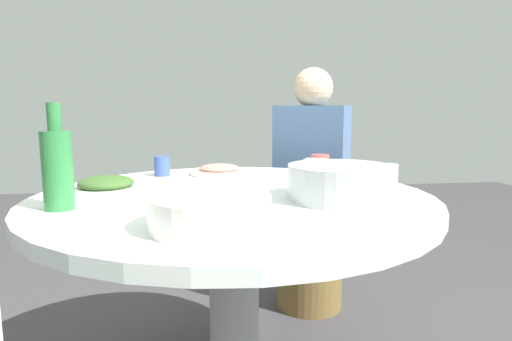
{
  "coord_description": "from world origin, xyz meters",
  "views": [
    {
      "loc": [
        -1.22,
        0.1,
        0.99
      ],
      "look_at": [
        -0.12,
        -0.05,
        0.83
      ],
      "focal_mm": 29.22,
      "sensor_mm": 36.0,
      "label": 1
    }
  ],
  "objects": [
    {
      "name": "diner_left",
      "position": [
        0.75,
        -0.44,
        0.75
      ],
      "size": [
        0.46,
        0.45,
        0.76
      ],
      "color": "#2D333D",
      "rests_on": "stool_for_diner_left"
    },
    {
      "name": "tea_cup_far",
      "position": [
        0.05,
        -0.51,
        0.78
      ],
      "size": [
        0.07,
        0.07,
        0.07
      ],
      "primitive_type": "cylinder",
      "color": "beige",
      "rests_on": "round_dining_table"
    },
    {
      "name": "dish_greens",
      "position": [
        0.06,
        0.38,
        0.77
      ],
      "size": [
        0.22,
        0.22,
        0.05
      ],
      "color": "white",
      "rests_on": "round_dining_table"
    },
    {
      "name": "stool_for_diner_left",
      "position": [
        0.75,
        -0.44,
        0.22
      ],
      "size": [
        0.33,
        0.33,
        0.43
      ],
      "primitive_type": "cylinder",
      "color": "brown",
      "rests_on": "ground"
    },
    {
      "name": "round_dining_table",
      "position": [
        0.0,
        0.0,
        0.6
      ],
      "size": [
        1.17,
        1.17,
        0.75
      ],
      "color": "#99999E",
      "rests_on": "ground"
    },
    {
      "name": "dish_shrimp",
      "position": [
        0.39,
        0.02,
        0.76
      ],
      "size": [
        0.22,
        0.22,
        0.04
      ],
      "color": "silver",
      "rests_on": "round_dining_table"
    },
    {
      "name": "tea_cup_side",
      "position": [
        0.38,
        0.24,
        0.78
      ],
      "size": [
        0.06,
        0.06,
        0.07
      ],
      "primitive_type": "cylinder",
      "color": "#37509A",
      "rests_on": "round_dining_table"
    },
    {
      "name": "green_bottle",
      "position": [
        -0.14,
        0.45,
        0.85
      ],
      "size": [
        0.07,
        0.07,
        0.27
      ],
      "color": "#2C753A",
      "rests_on": "round_dining_table"
    },
    {
      "name": "tea_cup_near",
      "position": [
        0.36,
        -0.37,
        0.78
      ],
      "size": [
        0.07,
        0.07,
        0.07
      ],
      "primitive_type": "cylinder",
      "color": "#C44F4B",
      "rests_on": "round_dining_table"
    },
    {
      "name": "rice_bowl",
      "position": [
        -0.12,
        -0.29,
        0.8
      ],
      "size": [
        0.29,
        0.29,
        0.11
      ],
      "color": "#B2B5BA",
      "rests_on": "round_dining_table"
    },
    {
      "name": "soup_bowl",
      "position": [
        -0.36,
        0.08,
        0.78
      ],
      "size": [
        0.26,
        0.26,
        0.07
      ],
      "color": "white",
      "rests_on": "round_dining_table"
    }
  ]
}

